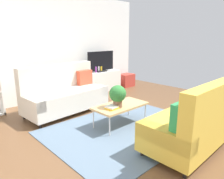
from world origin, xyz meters
The scene contains 17 objects.
ground_plane centered at (0.00, 0.00, 0.00)m, with size 7.68×7.68×0.00m, color brown.
wall_far centered at (0.00, 2.80, 1.45)m, with size 6.40×0.12×2.90m, color white.
area_rug centered at (0.08, -0.08, 0.01)m, with size 2.90×2.20×0.01m, color slate.
couch_beige centered at (-0.26, 1.55, 0.44)m, with size 1.95×0.97×1.10m.
couch_green centered at (0.41, -1.30, 0.45)m, with size 1.91×0.86×1.10m.
coffee_table centered at (0.13, 0.12, 0.39)m, with size 1.10×0.56×0.42m.
tv_console centered at (1.59, 2.46, 0.32)m, with size 1.40×0.44×0.64m, color silver.
tv centered at (1.59, 2.44, 0.95)m, with size 1.00×0.20×0.64m.
storage_trunk centered at (2.69, 2.36, 0.22)m, with size 0.52×0.40×0.44m, color #B2382D.
potted_plant centered at (-0.01, 0.06, 0.66)m, with size 0.32×0.32×0.43m.
table_book_0 centered at (-0.14, 0.07, 0.44)m, with size 0.24×0.18×0.03m, color gold.
table_book_1 centered at (-0.14, 0.07, 0.47)m, with size 0.24×0.18×0.03m, color silver.
vase_0 centered at (1.01, 2.51, 0.73)m, with size 0.12×0.12×0.19m, color #33B29E.
vase_1 centered at (1.19, 2.51, 0.72)m, with size 0.12×0.12×0.16m, color #4C72B2.
bottle_0 centered at (1.36, 2.42, 0.73)m, with size 0.06×0.06×0.19m, color purple.
bottle_1 centered at (1.47, 2.42, 0.73)m, with size 0.06×0.06×0.18m, color silver.
bottle_2 centered at (1.58, 2.42, 0.73)m, with size 0.06×0.06×0.17m, color gold.
Camera 1 is at (-2.66, -2.61, 1.72)m, focal length 33.50 mm.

